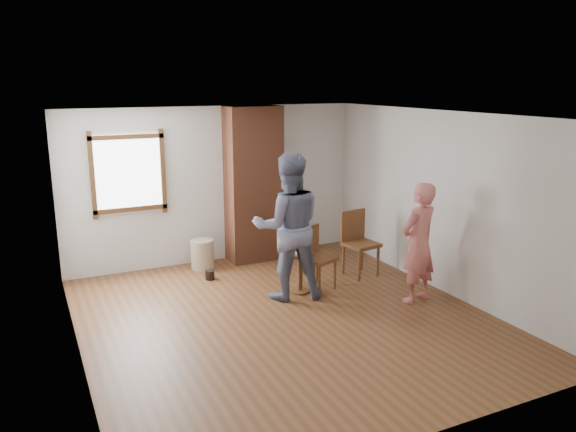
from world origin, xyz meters
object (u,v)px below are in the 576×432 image
at_px(stoneware_crock, 202,254).
at_px(dining_chair_left, 314,254).
at_px(man, 288,227).
at_px(person_pink, 418,243).
at_px(dining_chair_right, 358,239).
at_px(side_table, 300,266).

relative_size(stoneware_crock, dining_chair_left, 0.52).
relative_size(man, person_pink, 1.22).
relative_size(dining_chair_right, side_table, 1.70).
height_order(man, person_pink, man).
bearing_deg(person_pink, dining_chair_right, -98.30).
relative_size(stoneware_crock, side_table, 0.80).
distance_m(side_table, person_pink, 1.70).
bearing_deg(person_pink, man, -45.00).
bearing_deg(dining_chair_left, man, 175.94).
xyz_separation_m(dining_chair_right, man, (-1.40, -0.39, 0.46)).
xyz_separation_m(man, person_pink, (1.54, -0.91, -0.19)).
distance_m(dining_chair_left, dining_chair_right, 0.94).
height_order(side_table, man, man).
relative_size(dining_chair_left, man, 0.45).
height_order(stoneware_crock, dining_chair_left, dining_chair_left).
height_order(stoneware_crock, dining_chair_right, dining_chair_right).
height_order(dining_chair_left, side_table, dining_chair_left).
xyz_separation_m(stoneware_crock, dining_chair_left, (1.23, -1.57, 0.28)).
bearing_deg(man, dining_chair_left, -148.78).
xyz_separation_m(side_table, person_pink, (1.32, -0.99, 0.44)).
height_order(dining_chair_right, person_pink, person_pink).
relative_size(dining_chair_right, man, 0.49).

